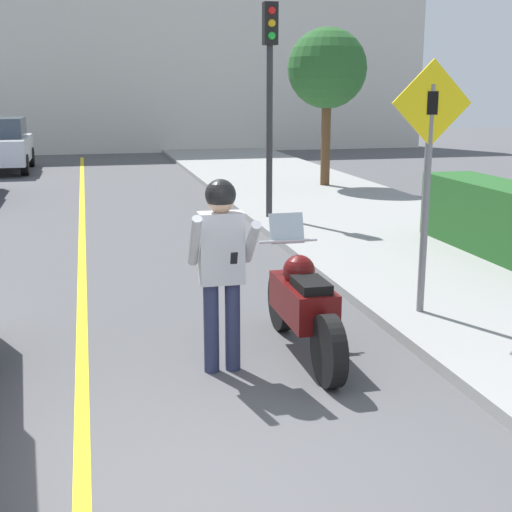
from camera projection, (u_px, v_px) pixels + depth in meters
The scene contains 9 objects.
ground_plane at pixel (179, 502), 4.52m from camera, with size 80.00×80.00×0.00m, color #4C4C4F.
sidewalk_curb at pixel (503, 283), 9.38m from camera, with size 4.40×44.00×0.12m.
road_center_line at pixel (82, 274), 10.07m from camera, with size 0.12×36.00×0.01m.
building_backdrop at pixel (92, 59), 28.29m from camera, with size 28.00×1.20×7.41m.
motorcycle at pixel (303, 305), 6.94m from camera, with size 0.62×2.21×1.31m.
person_biker at pixel (221, 255), 6.39m from camera, with size 0.59×0.48×1.79m.
crossing_sign at pixel (428, 164), 7.65m from camera, with size 0.91×0.08×2.75m.
traffic_light at pixel (270, 71), 13.29m from camera, with size 0.26×0.30×3.99m.
street_tree at pixel (327, 69), 17.87m from camera, with size 2.00×2.00×3.94m.
Camera 1 is at (-0.46, -4.05, 2.56)m, focal length 50.00 mm.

